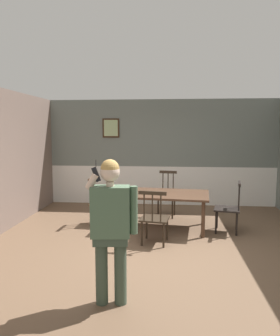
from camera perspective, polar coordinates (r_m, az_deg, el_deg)
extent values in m
plane|color=brown|center=(5.53, 2.83, -14.26)|extent=(7.31, 7.31, 0.00)
cube|color=slate|center=(8.49, 3.87, 6.24)|extent=(6.11, 0.12, 1.77)
cube|color=white|center=(8.62, 3.79, -3.08)|extent=(6.11, 0.14, 1.03)
cube|color=white|center=(8.52, 3.81, 0.29)|extent=(6.11, 0.05, 0.06)
cube|color=#382314|center=(8.55, -5.24, 7.16)|extent=(0.45, 0.03, 0.51)
cube|color=#A8C08B|center=(8.54, -5.26, 7.16)|extent=(0.37, 0.01, 0.43)
cube|color=#4C3323|center=(6.46, 3.90, -4.65)|extent=(1.98, 1.28, 0.04)
cylinder|color=#4C3323|center=(6.28, -4.33, -8.39)|extent=(0.07, 0.07, 0.69)
cylinder|color=#4C3323|center=(6.06, 11.27, -9.07)|extent=(0.07, 0.07, 0.69)
cylinder|color=#4C3323|center=(7.11, -2.39, -6.59)|extent=(0.07, 0.07, 0.69)
cylinder|color=#4C3323|center=(6.91, 11.29, -7.10)|extent=(0.07, 0.07, 0.69)
cube|color=black|center=(6.47, 15.32, -7.11)|extent=(0.56, 0.56, 0.03)
cube|color=black|center=(6.37, 17.42, -2.69)|extent=(0.13, 0.47, 0.06)
cylinder|color=black|center=(6.27, 17.36, -5.00)|extent=(0.02, 0.02, 0.53)
cylinder|color=black|center=(6.41, 17.35, -4.75)|extent=(0.02, 0.02, 0.53)
cylinder|color=black|center=(6.55, 17.33, -4.51)|extent=(0.02, 0.02, 0.53)
cylinder|color=black|center=(6.36, 13.47, -9.52)|extent=(0.04, 0.04, 0.44)
cylinder|color=black|center=(6.72, 13.66, -8.63)|extent=(0.04, 0.04, 0.44)
cylinder|color=black|center=(6.35, 16.95, -9.65)|extent=(0.04, 0.04, 0.44)
cylinder|color=black|center=(6.72, 16.94, -8.75)|extent=(0.04, 0.04, 0.44)
cube|color=#513823|center=(6.79, -7.00, -6.33)|extent=(0.45, 0.45, 0.03)
cube|color=#513823|center=(6.75, -8.63, -1.99)|extent=(0.07, 0.43, 0.06)
cylinder|color=#513823|center=(6.91, -8.28, -3.76)|extent=(0.02, 0.02, 0.53)
cylinder|color=#513823|center=(6.79, -8.60, -3.95)|extent=(0.02, 0.02, 0.53)
cylinder|color=#513823|center=(6.67, -8.92, -4.14)|extent=(0.02, 0.02, 0.53)
cylinder|color=#513823|center=(6.97, -5.24, -7.95)|extent=(0.04, 0.04, 0.44)
cylinder|color=#513823|center=(6.65, -5.95, -8.68)|extent=(0.04, 0.04, 0.44)
cylinder|color=#513823|center=(7.05, -7.93, -7.81)|extent=(0.04, 0.04, 0.44)
cylinder|color=#513823|center=(6.74, -8.77, -8.51)|extent=(0.04, 0.04, 0.44)
cube|color=#2D2319|center=(7.37, 4.79, -5.17)|extent=(0.47, 0.47, 0.03)
cube|color=#2D2319|center=(7.46, 5.07, -0.72)|extent=(0.41, 0.11, 0.06)
cylinder|color=#2D2319|center=(7.47, 5.98, -2.69)|extent=(0.02, 0.02, 0.57)
cylinder|color=#2D2319|center=(7.49, 5.05, -2.65)|extent=(0.02, 0.02, 0.57)
cylinder|color=#2D2319|center=(7.51, 4.13, -2.62)|extent=(0.02, 0.02, 0.57)
cylinder|color=#2D2319|center=(7.24, 5.83, -7.34)|extent=(0.04, 0.04, 0.45)
cylinder|color=#2D2319|center=(7.30, 3.28, -7.21)|extent=(0.04, 0.04, 0.45)
cylinder|color=#2D2319|center=(7.56, 6.21, -6.75)|extent=(0.04, 0.04, 0.45)
cylinder|color=#2D2319|center=(7.61, 3.77, -6.63)|extent=(0.04, 0.04, 0.45)
cube|color=#2D2319|center=(5.66, 2.68, -9.05)|extent=(0.54, 0.54, 0.03)
cube|color=#2D2319|center=(5.33, 2.24, -4.51)|extent=(0.48, 0.11, 0.06)
cylinder|color=#2D2319|center=(5.41, 0.74, -6.80)|extent=(0.02, 0.02, 0.51)
cylinder|color=#2D2319|center=(5.38, 2.23, -6.88)|extent=(0.02, 0.02, 0.51)
cylinder|color=#2D2319|center=(5.36, 3.74, -6.96)|extent=(0.02, 0.02, 0.51)
cylinder|color=#2D2319|center=(5.94, 1.20, -10.57)|extent=(0.04, 0.04, 0.43)
cylinder|color=#2D2319|center=(5.87, 4.90, -10.80)|extent=(0.04, 0.04, 0.43)
cylinder|color=#2D2319|center=(5.59, 0.31, -11.70)|extent=(0.04, 0.04, 0.43)
cylinder|color=#2D2319|center=(5.52, 4.25, -11.98)|extent=(0.04, 0.04, 0.43)
cylinder|color=#3A493A|center=(3.81, -3.53, -17.79)|extent=(0.14, 0.14, 0.80)
cylinder|color=#3A493A|center=(3.82, -6.90, -17.72)|extent=(0.14, 0.14, 0.80)
cube|color=#3A493A|center=(3.68, -5.28, -12.49)|extent=(0.41, 0.25, 0.12)
cube|color=#4C664C|center=(3.58, -5.34, -7.75)|extent=(0.45, 0.28, 0.57)
cylinder|color=#4C664C|center=(3.57, -1.15, -7.54)|extent=(0.09, 0.09, 0.54)
cylinder|color=beige|center=(3.52, -8.55, -2.37)|extent=(0.18, 0.11, 0.20)
cylinder|color=beige|center=(3.52, -5.39, -2.87)|extent=(0.09, 0.09, 0.05)
sphere|color=beige|center=(3.50, -5.41, -0.72)|extent=(0.22, 0.22, 0.22)
sphere|color=tan|center=(3.50, -5.42, -0.10)|extent=(0.21, 0.21, 0.21)
cube|color=black|center=(3.49, -7.88, -1.14)|extent=(0.10, 0.05, 0.17)
cylinder|color=black|center=(3.47, -7.91, 0.83)|extent=(0.01, 0.01, 0.08)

